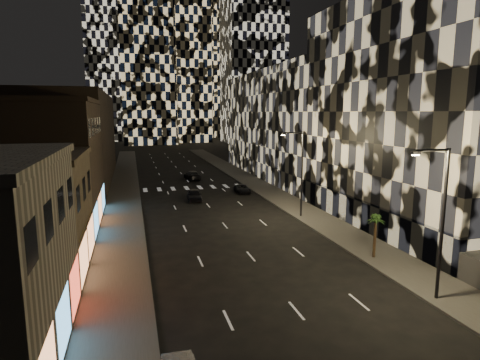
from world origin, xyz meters
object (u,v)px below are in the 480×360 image
car_dark_rightlane (243,189)px  palm_tree (376,222)px  car_dark_midlane (195,195)px  streetlight_far (300,168)px  car_dark_oncoming (192,175)px  streetlight_near (440,214)px

car_dark_rightlane → palm_tree: 27.58m
car_dark_rightlane → car_dark_midlane: bearing=-152.5°
streetlight_far → car_dark_oncoming: (-7.40, 27.35, -4.61)m
car_dark_midlane → car_dark_oncoming: bearing=86.6°
streetlight_near → car_dark_oncoming: size_ratio=1.77×
car_dark_oncoming → streetlight_near: bearing=94.2°
car_dark_midlane → palm_tree: size_ratio=1.26×
streetlight_far → car_dark_oncoming: streetlight_far is taller
streetlight_near → car_dark_midlane: bearing=106.9°
streetlight_far → car_dark_oncoming: 28.71m
car_dark_oncoming → car_dark_rightlane: 13.94m
car_dark_rightlane → palm_tree: (2.90, -27.33, 2.35)m
palm_tree → car_dark_midlane: bearing=112.7°
streetlight_near → palm_tree: bearing=84.8°
palm_tree → streetlight_far: bearing=92.9°
streetlight_far → car_dark_rightlane: bearing=98.9°
car_dark_midlane → palm_tree: (10.14, -24.20, 2.20)m
car_dark_midlane → car_dark_rightlane: 7.89m
streetlight_near → car_dark_midlane: size_ratio=2.14×
streetlight_far → car_dark_rightlane: 15.34m
streetlight_far → palm_tree: 13.17m
streetlight_far → car_dark_rightlane: size_ratio=2.23×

